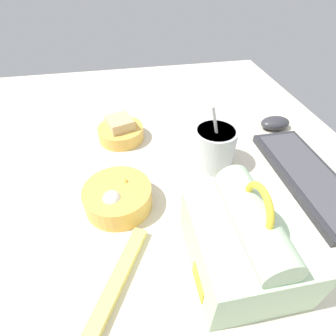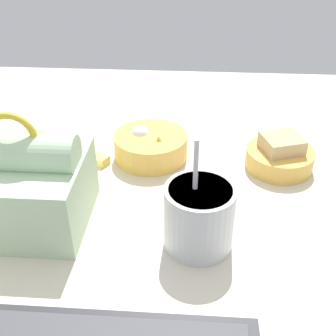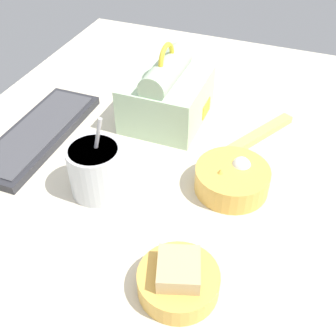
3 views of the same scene
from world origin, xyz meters
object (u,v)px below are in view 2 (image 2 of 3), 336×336
at_px(lunch_bag, 23,185).
at_px(bento_bowl_sandwich, 280,156).
at_px(chopstick_case, 65,147).
at_px(soup_cup, 199,216).
at_px(bento_bowl_snacks, 151,146).

xyz_separation_m(lunch_bag, bento_bowl_sandwich, (-0.41, -0.18, -0.04)).
bearing_deg(chopstick_case, bento_bowl_sandwich, 175.50).
relative_size(soup_cup, bento_bowl_sandwich, 1.32).
distance_m(lunch_bag, soup_cup, 0.27).
distance_m(soup_cup, chopstick_case, 0.37).
bearing_deg(soup_cup, chopstick_case, -42.88).
bearing_deg(lunch_bag, chopstick_case, -89.36).
xyz_separation_m(soup_cup, bento_bowl_sandwich, (-0.15, -0.22, -0.03)).
relative_size(lunch_bag, soup_cup, 1.14).
distance_m(lunch_bag, bento_bowl_snacks, 0.26).
height_order(bento_bowl_sandwich, chopstick_case, bento_bowl_sandwich).
bearing_deg(lunch_bag, soup_cup, 172.22).
relative_size(lunch_bag, chopstick_case, 0.95).
relative_size(soup_cup, bento_bowl_snacks, 1.17).
relative_size(bento_bowl_sandwich, chopstick_case, 0.63).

